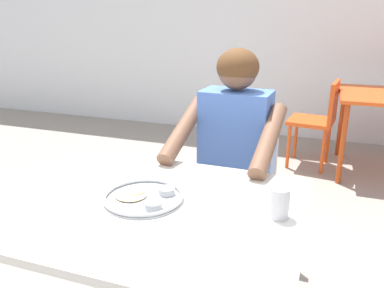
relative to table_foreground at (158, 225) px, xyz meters
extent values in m
cube|color=silver|center=(0.00, 0.00, 0.07)|extent=(1.00, 0.83, 0.03)
cylinder|color=#B2B2B7|center=(-0.44, 0.36, -0.31)|extent=(0.04, 0.04, 0.72)
cylinder|color=#B2B2B7|center=(0.44, 0.36, -0.31)|extent=(0.04, 0.04, 0.72)
cylinder|color=#B7BABF|center=(-0.06, 0.02, 0.09)|extent=(0.29, 0.29, 0.01)
torus|color=#B7BABF|center=(-0.06, 0.02, 0.10)|extent=(0.29, 0.29, 0.01)
cylinder|color=#B2B5BA|center=(0.00, -0.04, 0.10)|extent=(0.06, 0.06, 0.02)
cylinder|color=#C65119|center=(0.00, -0.04, 0.11)|extent=(0.05, 0.05, 0.01)
cylinder|color=#B2B5BA|center=(0.00, 0.08, 0.10)|extent=(0.06, 0.06, 0.02)
cylinder|color=#9E4714|center=(0.00, 0.08, 0.11)|extent=(0.05, 0.05, 0.01)
ellipsoid|color=#E5C689|center=(-0.11, 0.02, 0.10)|extent=(0.13, 0.13, 0.01)
ellipsoid|color=#DEC484|center=(-0.11, 0.03, 0.10)|extent=(0.09, 0.07, 0.01)
cylinder|color=silver|center=(0.41, 0.05, 0.14)|extent=(0.07, 0.07, 0.11)
cylinder|color=#593319|center=(0.41, 0.05, 0.17)|extent=(0.06, 0.06, 0.02)
cube|color=silver|center=(0.11, 0.77, -0.25)|extent=(0.40, 0.44, 0.04)
cube|color=silver|center=(0.12, 0.96, -0.03)|extent=(0.36, 0.06, 0.41)
cylinder|color=silver|center=(0.25, 0.59, -0.47)|extent=(0.03, 0.03, 0.40)
cylinder|color=silver|center=(-0.05, 0.61, -0.47)|extent=(0.03, 0.03, 0.40)
cylinder|color=silver|center=(0.27, 0.92, -0.47)|extent=(0.03, 0.03, 0.40)
cylinder|color=silver|center=(-0.03, 0.94, -0.47)|extent=(0.03, 0.03, 0.40)
cylinder|color=#2F2F2F|center=(0.24, 0.31, -0.45)|extent=(0.10, 0.10, 0.43)
cylinder|color=#2F2F2F|center=(0.25, 0.51, -0.19)|extent=(0.14, 0.41, 0.12)
cylinder|color=#2F2F2F|center=(-0.06, 0.32, -0.45)|extent=(0.10, 0.10, 0.43)
cylinder|color=#2F2F2F|center=(-0.05, 0.52, -0.19)|extent=(0.14, 0.41, 0.12)
cube|color=#4C72C6|center=(0.11, 0.72, 0.09)|extent=(0.35, 0.22, 0.56)
cylinder|color=brown|center=(0.30, 0.52, 0.20)|extent=(0.10, 0.46, 0.25)
cylinder|color=brown|center=(-0.11, 0.55, 0.20)|extent=(0.10, 0.46, 0.25)
sphere|color=brown|center=(0.11, 0.72, 0.47)|extent=(0.19, 0.19, 0.19)
ellipsoid|color=brown|center=(0.11, 0.72, 0.48)|extent=(0.21, 0.20, 0.18)
cylinder|color=#B33D14|center=(0.71, 2.18, -0.31)|extent=(0.04, 0.04, 0.70)
cylinder|color=#B33D14|center=(0.71, 2.92, -0.31)|extent=(0.04, 0.04, 0.70)
cube|color=#D94A18|center=(0.42, 2.52, -0.22)|extent=(0.44, 0.44, 0.04)
cube|color=#D94A18|center=(0.60, 2.50, -0.02)|extent=(0.08, 0.37, 0.37)
cylinder|color=#D94A18|center=(0.25, 2.39, -0.45)|extent=(0.03, 0.03, 0.42)
cylinder|color=#D94A18|center=(0.29, 2.69, -0.45)|extent=(0.03, 0.03, 0.42)
cylinder|color=#D94A18|center=(0.56, 2.35, -0.45)|extent=(0.03, 0.03, 0.42)
cylinder|color=#D94A18|center=(0.60, 2.65, -0.45)|extent=(0.03, 0.03, 0.42)
camera|label=1|loc=(0.51, -1.09, 0.72)|focal=35.66mm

